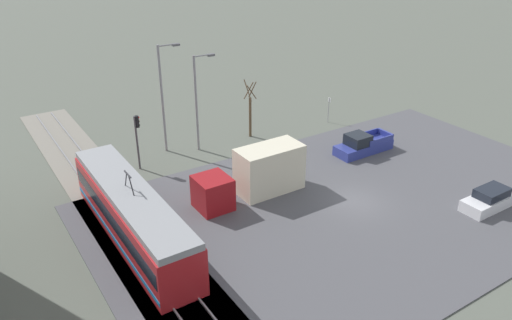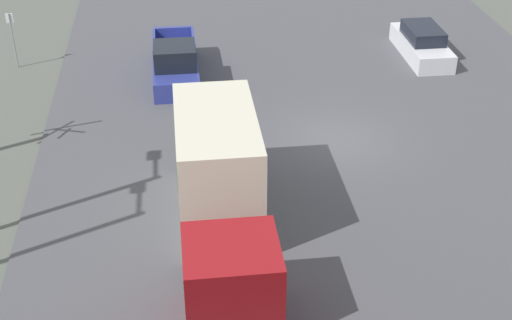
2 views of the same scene
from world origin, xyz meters
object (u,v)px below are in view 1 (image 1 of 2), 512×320
at_px(box_truck, 256,174).
at_px(light_rail_tram, 133,215).
at_px(street_lamp_mid_block, 164,93).
at_px(sedan_car_0, 490,199).
at_px(street_tree, 250,111).
at_px(no_parking_sign, 329,107).
at_px(pickup_truck, 363,145).
at_px(traffic_light_pole, 137,135).
at_px(street_lamp_near_crossing, 198,97).

bearing_deg(box_truck, light_rail_tram, 92.79).
bearing_deg(street_lamp_mid_block, sedan_car_0, -144.85).
height_order(street_tree, no_parking_sign, street_tree).
bearing_deg(sedan_car_0, light_rail_tram, 65.79).
bearing_deg(no_parking_sign, street_tree, 81.78).
bearing_deg(street_tree, light_rail_tram, 123.54).
relative_size(box_truck, pickup_truck, 1.56).
xyz_separation_m(traffic_light_pole, street_lamp_mid_block, (2.04, -3.31, 2.27)).
bearing_deg(no_parking_sign, sedan_car_0, 176.48).
xyz_separation_m(box_truck, pickup_truck, (1.06, -11.53, -0.92)).
height_order(pickup_truck, street_tree, street_tree).
relative_size(pickup_truck, no_parking_sign, 2.09).
xyz_separation_m(pickup_truck, street_tree, (8.30, 6.09, 1.68)).
bearing_deg(no_parking_sign, traffic_light_pole, 88.67).
height_order(sedan_car_0, street_lamp_mid_block, street_lamp_mid_block).
bearing_deg(sedan_car_0, street_tree, 20.00).
distance_m(street_lamp_near_crossing, no_parking_sign, 13.90).
xyz_separation_m(pickup_truck, traffic_light_pole, (7.55, 17.01, 2.22)).
distance_m(light_rail_tram, street_lamp_mid_block, 13.70).
bearing_deg(no_parking_sign, pickup_truck, 162.63).
distance_m(box_truck, street_lamp_mid_block, 11.44).
relative_size(pickup_truck, street_lamp_mid_block, 0.58).
xyz_separation_m(sedan_car_0, no_parking_sign, (18.50, -1.14, 0.86)).
xyz_separation_m(light_rail_tram, street_tree, (9.82, -14.81, 0.70)).
xyz_separation_m(street_tree, no_parking_sign, (-1.20, -8.31, -0.90)).
bearing_deg(light_rail_tram, street_lamp_near_crossing, -44.68).
bearing_deg(street_tree, street_lamp_mid_block, 80.42).
bearing_deg(sedan_car_0, pickup_truck, 5.43).
height_order(light_rail_tram, no_parking_sign, light_rail_tram).
bearing_deg(street_lamp_near_crossing, sedan_car_0, -147.91).
relative_size(sedan_car_0, street_lamp_mid_block, 0.50).
bearing_deg(traffic_light_pole, pickup_truck, -113.93).
relative_size(pickup_truck, street_lamp_near_crossing, 0.64).
bearing_deg(pickup_truck, traffic_light_pole, 66.07).
relative_size(sedan_car_0, street_lamp_near_crossing, 0.55).
distance_m(light_rail_tram, pickup_truck, 20.98).
bearing_deg(street_lamp_mid_block, street_lamp_near_crossing, -118.52).
relative_size(light_rail_tram, traffic_light_pole, 3.23).
bearing_deg(light_rail_tram, traffic_light_pole, -23.26).
height_order(sedan_car_0, street_lamp_near_crossing, street_lamp_near_crossing).
bearing_deg(light_rail_tram, box_truck, -87.21).
bearing_deg(street_lamp_near_crossing, no_parking_sign, -94.89).
relative_size(traffic_light_pole, street_lamp_near_crossing, 0.54).
relative_size(street_tree, street_lamp_mid_block, 0.58).
bearing_deg(light_rail_tram, sedan_car_0, -114.21).
xyz_separation_m(street_tree, street_lamp_mid_block, (1.28, 7.61, 2.81)).
height_order(pickup_truck, street_lamp_near_crossing, street_lamp_near_crossing).
bearing_deg(pickup_truck, box_truck, 95.27).
relative_size(light_rail_tram, box_truck, 1.77).
bearing_deg(street_tree, street_lamp_near_crossing, 90.56).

